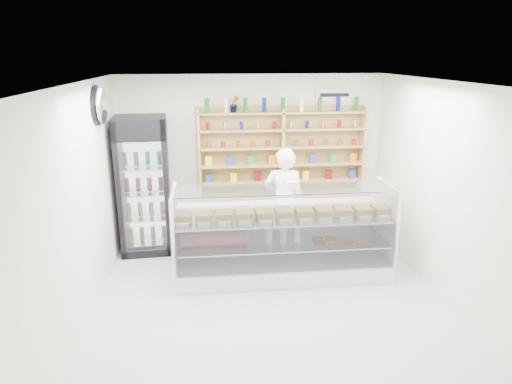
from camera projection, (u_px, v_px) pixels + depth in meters
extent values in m
plane|color=#BCBCC2|center=(271.00, 304.00, 5.92)|extent=(5.00, 5.00, 0.00)
plane|color=white|center=(274.00, 83.00, 5.11)|extent=(5.00, 5.00, 0.00)
plane|color=silver|center=(252.00, 157.00, 7.89)|extent=(4.50, 0.00, 4.50)
plane|color=silver|center=(324.00, 314.00, 3.13)|extent=(4.50, 0.00, 4.50)
plane|color=silver|center=(81.00, 208.00, 5.28)|extent=(0.00, 5.00, 5.00)
plane|color=silver|center=(449.00, 196.00, 5.74)|extent=(0.00, 5.00, 5.00)
cube|color=white|center=(282.00, 267.00, 6.67)|extent=(3.09, 0.87, 0.26)
cube|color=white|center=(278.00, 228.00, 6.92)|extent=(3.09, 0.05, 0.65)
cube|color=silver|center=(283.00, 242.00, 6.55)|extent=(2.96, 0.77, 0.02)
cube|color=silver|center=(283.00, 217.00, 6.44)|extent=(3.03, 0.80, 0.02)
cube|color=silver|center=(288.00, 235.00, 6.07)|extent=(3.03, 0.12, 1.08)
cube|color=silver|center=(284.00, 189.00, 6.27)|extent=(3.03, 0.61, 0.01)
imported|color=white|center=(284.00, 202.00, 7.18)|extent=(0.72, 0.55, 1.75)
cube|color=black|center=(144.00, 185.00, 7.29)|extent=(0.84, 0.82, 2.20)
cube|color=#270537|center=(135.00, 131.00, 6.67)|extent=(0.78, 0.08, 0.31)
cube|color=silver|center=(140.00, 198.00, 6.96)|extent=(0.66, 0.05, 1.73)
cube|color=tan|center=(199.00, 149.00, 7.59)|extent=(0.04, 0.28, 1.33)
cube|color=tan|center=(282.00, 148.00, 7.73)|extent=(0.04, 0.28, 1.33)
cube|color=tan|center=(362.00, 146.00, 7.88)|extent=(0.04, 0.28, 1.33)
cube|color=tan|center=(282.00, 181.00, 7.91)|extent=(2.80, 0.28, 0.03)
cube|color=tan|center=(282.00, 164.00, 7.82)|extent=(2.80, 0.28, 0.03)
cube|color=tan|center=(282.00, 147.00, 7.73)|extent=(2.80, 0.28, 0.03)
cube|color=tan|center=(283.00, 129.00, 7.64)|extent=(2.80, 0.28, 0.03)
cube|color=tan|center=(283.00, 113.00, 7.56)|extent=(2.80, 0.28, 0.03)
imported|color=#1E6626|center=(234.00, 104.00, 7.44)|extent=(0.17, 0.15, 0.28)
ellipsoid|color=silver|center=(101.00, 105.00, 6.13)|extent=(0.15, 0.50, 0.50)
cube|color=white|center=(334.00, 95.00, 7.70)|extent=(0.62, 0.03, 0.20)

